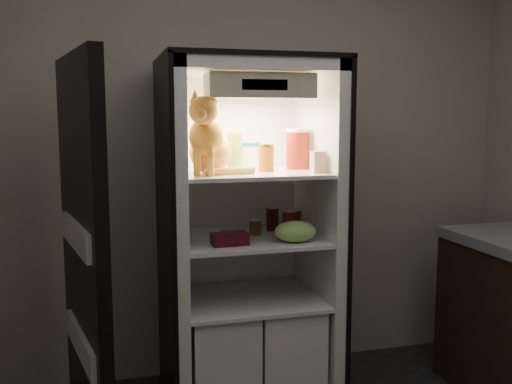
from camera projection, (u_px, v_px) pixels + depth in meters
room_shell at (362, 101)px, 1.67m from camera, size 3.60×3.60×3.60m
refrigerator at (246, 261)px, 3.11m from camera, size 0.90×0.72×1.88m
fridge_door at (84, 262)px, 2.61m from camera, size 0.23×0.86×1.85m
tabby_cat at (208, 143)px, 2.82m from camera, size 0.35×0.41×0.41m
parmesan_shaker at (235, 151)px, 3.01m from camera, size 0.08×0.08×0.20m
mayo_tub at (250, 155)px, 3.13m from camera, size 0.10×0.10×0.14m
salsa_jar at (266, 158)px, 2.96m from camera, size 0.08×0.08×0.14m
pepper_jar at (298, 149)px, 3.10m from camera, size 0.13×0.13×0.22m
cream_carton at (318, 162)px, 2.89m from camera, size 0.06×0.06×0.11m
soda_can_a at (272, 219)px, 3.19m from camera, size 0.07×0.07×0.13m
soda_can_b at (295, 221)px, 3.10m from camera, size 0.07×0.07×0.13m
soda_can_c at (289, 223)px, 3.04m from camera, size 0.07×0.07×0.14m
condiment_jar at (255, 227)px, 3.07m from camera, size 0.06×0.06×0.09m
grape_bag at (295, 231)px, 2.90m from camera, size 0.22×0.16×0.11m
berry_box_left at (223, 240)px, 2.82m from camera, size 0.11×0.11×0.06m
berry_box_right at (236, 238)px, 2.85m from camera, size 0.12×0.12×0.06m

